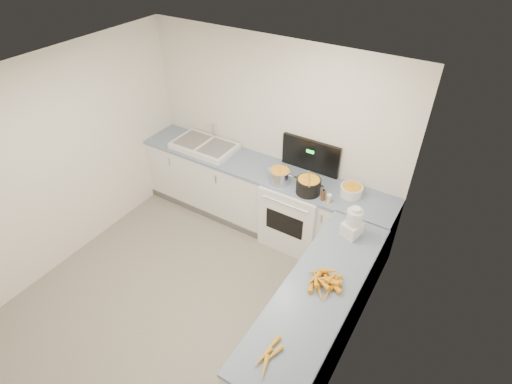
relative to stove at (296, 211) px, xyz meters
The scene contains 19 objects.
floor 1.84m from the stove, 108.07° to the right, with size 3.50×4.00×0.00m, color gray, non-canonical shape.
ceiling 2.69m from the stove, 108.07° to the right, with size 3.50×4.00×0.00m, color white, non-canonical shape.
wall_back 1.00m from the stove, 150.23° to the left, with size 3.50×2.50×0.00m, color white, non-canonical shape.
wall_left 2.96m from the stove, 143.77° to the right, with size 4.00×2.50×0.00m, color white, non-canonical shape.
wall_right 2.21m from the stove, 54.55° to the right, with size 4.00×2.50×0.00m, color white, non-canonical shape.
counter_back 0.55m from the stove, behind, with size 3.50×0.62×0.94m.
counter_right 1.65m from the stove, 56.99° to the right, with size 0.62×2.20×0.94m.
stove is the anchor object (origin of this frame).
sink 1.54m from the stove, behind, with size 0.86×0.52×0.31m.
steel_pot 0.59m from the stove, 144.83° to the right, with size 0.26×0.26×0.19m, color silver.
black_pot 0.60m from the stove, 37.86° to the right, with size 0.29×0.29×0.20m, color black.
wooden_spoon 0.70m from the stove, 37.86° to the right, with size 0.01×0.01×0.33m, color #AD7A47.
mixing_bowl 0.83m from the stove, ahead, with size 0.26×0.26×0.12m, color white.
extract_bottle 0.69m from the stove, 25.28° to the right, with size 0.05×0.05×0.13m, color #593319.
spice_jar 0.72m from the stove, 22.04° to the right, with size 0.05×0.05×0.09m, color #E5B266.
food_processor 1.21m from the stove, 32.28° to the right, with size 0.21×0.24×0.34m.
carrot_pile 1.66m from the stove, 54.18° to the right, with size 0.37×0.39×0.09m.
peeled_carrots 2.38m from the stove, 68.85° to the right, with size 0.13×0.37×0.04m.
peelings 1.73m from the stove, behind, with size 0.25×0.19×0.01m.
Camera 1 is at (2.18, -1.94, 3.75)m, focal length 28.00 mm.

